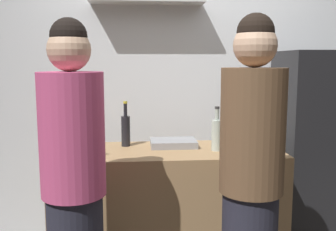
{
  "coord_description": "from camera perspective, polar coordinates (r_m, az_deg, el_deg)",
  "views": [
    {
      "loc": [
        -0.4,
        -2.13,
        1.52
      ],
      "look_at": [
        -0.18,
        0.54,
        1.14
      ],
      "focal_mm": 40.68,
      "sensor_mm": 36.0,
      "label": 1
    }
  ],
  "objects": [
    {
      "name": "utensil_holder",
      "position": [
        2.99,
        8.14,
        -3.0
      ],
      "size": [
        0.11,
        0.11,
        0.22
      ],
      "color": "#B2B2B7",
      "rests_on": "counter"
    },
    {
      "name": "wine_bottle_dark_glass",
      "position": [
        2.87,
        -6.36,
        -2.09
      ],
      "size": [
        0.07,
        0.07,
        0.34
      ],
      "color": "black",
      "rests_on": "counter"
    },
    {
      "name": "wine_bottle_amber_glass",
      "position": [
        2.5,
        -13.06,
        -4.06
      ],
      "size": [
        0.07,
        0.07,
        0.3
      ],
      "color": "#472814",
      "rests_on": "counter"
    },
    {
      "name": "water_bottle_plastic",
      "position": [
        2.95,
        14.31,
        -2.44
      ],
      "size": [
        0.08,
        0.08,
        0.23
      ],
      "color": "silver",
      "rests_on": "counter"
    },
    {
      "name": "person_pink_top",
      "position": [
        2.11,
        -13.91,
        -10.16
      ],
      "size": [
        0.34,
        0.34,
        1.74
      ],
      "rotation": [
        0.0,
        0.0,
        5.82
      ],
      "color": "#262633",
      "rests_on": "ground"
    },
    {
      "name": "wine_bottle_pale_glass",
      "position": [
        2.73,
        7.3,
        -2.74
      ],
      "size": [
        0.07,
        0.07,
        0.32
      ],
      "color": "#B2BFB2",
      "rests_on": "counter"
    },
    {
      "name": "back_wall_assembly",
      "position": [
        3.41,
        1.91,
        4.38
      ],
      "size": [
        4.8,
        0.32,
        2.6
      ],
      "color": "white",
      "rests_on": "ground"
    },
    {
      "name": "person_brown_jacket",
      "position": [
        2.11,
        12.32,
        -9.7
      ],
      "size": [
        0.34,
        0.34,
        1.77
      ],
      "rotation": [
        0.0,
        0.0,
        6.09
      ],
      "color": "#262633",
      "rests_on": "ground"
    },
    {
      "name": "wine_bottle_green_glass",
      "position": [
        2.75,
        13.85,
        -3.13
      ],
      "size": [
        0.07,
        0.07,
        0.3
      ],
      "color": "#19471E",
      "rests_on": "counter"
    },
    {
      "name": "refrigerator",
      "position": [
        3.41,
        21.25,
        -4.67
      ],
      "size": [
        0.61,
        0.59,
        1.61
      ],
      "color": "black",
      "rests_on": "ground"
    },
    {
      "name": "counter",
      "position": [
        2.89,
        -0.0,
        -13.82
      ],
      "size": [
        1.62,
        0.62,
        0.89
      ],
      "primitive_type": "cube",
      "color": "#9E7A51",
      "rests_on": "ground"
    },
    {
      "name": "baking_pan",
      "position": [
        2.86,
        0.81,
        -4.15
      ],
      "size": [
        0.34,
        0.24,
        0.05
      ],
      "primitive_type": "cube",
      "color": "gray",
      "rests_on": "counter"
    }
  ]
}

